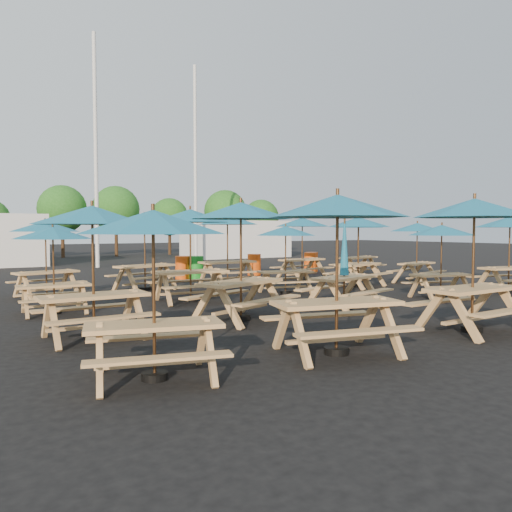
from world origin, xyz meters
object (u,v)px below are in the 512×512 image
picnic_unit_9 (344,269)px  picnic_unit_13 (442,235)px  picnic_unit_5 (241,218)px  waste_bin_4 (312,262)px  picnic_unit_10 (286,235)px  picnic_unit_19 (358,227)px  picnic_unit_14 (359,226)px  picnic_unit_3 (45,231)px  picnic_unit_15 (302,226)px  waste_bin_0 (182,268)px  waste_bin_3 (310,263)px  picnic_unit_18 (417,231)px  picnic_unit_0 (153,232)px  picnic_unit_2 (53,238)px  picnic_unit_7 (144,225)px  picnic_unit_8 (474,216)px  picnic_unit_1 (92,223)px  picnic_unit_4 (337,216)px  waste_bin_2 (254,265)px  picnic_unit_11 (227,224)px  waste_bin_1 (196,268)px  picnic_unit_17 (510,227)px  picnic_unit_6 (190,221)px

picnic_unit_9 → picnic_unit_13: (3.57, -0.04, 0.82)m
picnic_unit_5 → waste_bin_4: 13.07m
picnic_unit_10 → picnic_unit_19: bearing=39.4°
waste_bin_4 → picnic_unit_14: bearing=-113.6°
picnic_unit_10 → waste_bin_4: bearing=57.2°
picnic_unit_3 → picnic_unit_15: (9.38, 0.14, 0.18)m
waste_bin_0 → waste_bin_3: bearing=-1.8°
picnic_unit_13 → waste_bin_0: 10.02m
picnic_unit_13 → picnic_unit_18: size_ratio=0.94×
picnic_unit_0 → waste_bin_4: (12.18, 12.34, -1.46)m
picnic_unit_2 → picnic_unit_7: picnic_unit_7 is taller
picnic_unit_5 → picnic_unit_8: bearing=-66.7°
picnic_unit_1 → picnic_unit_13: 9.66m
picnic_unit_7 → waste_bin_0: bearing=30.7°
picnic_unit_4 → picnic_unit_13: size_ratio=1.17×
picnic_unit_4 → waste_bin_2: size_ratio=2.89×
picnic_unit_4 → picnic_unit_11: size_ratio=1.05×
waste_bin_0 → waste_bin_2: (3.30, -0.05, 0.00)m
waste_bin_1 → waste_bin_2: (2.81, 0.20, 0.00)m
picnic_unit_7 → picnic_unit_17: picnic_unit_7 is taller
picnic_unit_2 → picnic_unit_7: bearing=46.3°
picnic_unit_18 → waste_bin_1: bearing=123.1°
picnic_unit_8 → waste_bin_0: (-0.66, 12.43, -1.76)m
picnic_unit_8 → waste_bin_1: bearing=89.0°
picnic_unit_0 → picnic_unit_11: (6.14, 9.42, 0.25)m
picnic_unit_11 → picnic_unit_15: bearing=2.1°
picnic_unit_9 → waste_bin_1: bearing=75.0°
picnic_unit_0 → picnic_unit_10: 9.07m
picnic_unit_17 → picnic_unit_19: (0.04, 6.77, 0.02)m
picnic_unit_17 → picnic_unit_14: bearing=138.0°
picnic_unit_1 → waste_bin_4: picnic_unit_1 is taller
picnic_unit_8 → picnic_unit_9: picnic_unit_8 is taller
picnic_unit_15 → waste_bin_3: size_ratio=2.71×
picnic_unit_3 → waste_bin_1: 6.64m
picnic_unit_7 → picnic_unit_14: size_ratio=1.03×
picnic_unit_15 → picnic_unit_8: bearing=-118.5°
waste_bin_2 → picnic_unit_14: bearing=-82.5°
picnic_unit_4 → waste_bin_1: picnic_unit_4 is taller
waste_bin_3 → picnic_unit_15: bearing=-133.0°
picnic_unit_9 → waste_bin_4: bearing=41.6°
picnic_unit_8 → picnic_unit_4: bearing=177.6°
picnic_unit_0 → picnic_unit_13: bearing=32.6°
picnic_unit_7 → picnic_unit_10: 4.58m
picnic_unit_3 → picnic_unit_5: 6.93m
picnic_unit_10 → waste_bin_3: size_ratio=2.33×
picnic_unit_0 → picnic_unit_6: picnic_unit_6 is taller
picnic_unit_1 → picnic_unit_14: size_ratio=0.92×
picnic_unit_7 → waste_bin_4: picnic_unit_7 is taller
picnic_unit_18 → waste_bin_1: (-6.33, 5.55, -1.46)m
picnic_unit_8 → picnic_unit_9: 3.60m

